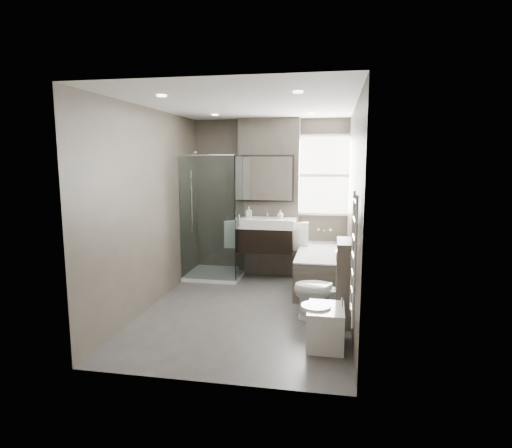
% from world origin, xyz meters
% --- Properties ---
extents(room, '(2.70, 3.90, 2.70)m').
position_xyz_m(room, '(0.00, 0.00, 1.30)').
color(room, '#464340').
rests_on(room, ground).
extents(vanity_pier, '(1.00, 0.25, 2.60)m').
position_xyz_m(vanity_pier, '(0.00, 1.77, 1.30)').
color(vanity_pier, '#4E473D').
rests_on(vanity_pier, ground).
extents(vanity, '(0.95, 0.47, 0.66)m').
position_xyz_m(vanity, '(0.00, 1.43, 0.74)').
color(vanity, black).
rests_on(vanity, vanity_pier).
extents(mirror_cabinet, '(0.86, 0.08, 0.76)m').
position_xyz_m(mirror_cabinet, '(0.00, 1.61, 1.63)').
color(mirror_cabinet, black).
rests_on(mirror_cabinet, vanity_pier).
extents(towel_left, '(0.24, 0.06, 0.44)m').
position_xyz_m(towel_left, '(-0.56, 1.40, 0.72)').
color(towel_left, silver).
rests_on(towel_left, vanity_pier).
extents(towel_right, '(0.24, 0.06, 0.44)m').
position_xyz_m(towel_right, '(0.56, 1.40, 0.72)').
color(towel_right, silver).
rests_on(towel_right, vanity_pier).
extents(shower_enclosure, '(0.90, 0.90, 2.00)m').
position_xyz_m(shower_enclosure, '(-0.75, 1.35, 0.49)').
color(shower_enclosure, white).
rests_on(shower_enclosure, ground).
extents(bathtub, '(0.75, 1.60, 0.57)m').
position_xyz_m(bathtub, '(0.92, 1.10, 0.32)').
color(bathtub, '#4E473D').
rests_on(bathtub, ground).
extents(window, '(0.98, 0.06, 1.33)m').
position_xyz_m(window, '(0.90, 1.88, 1.68)').
color(window, white).
rests_on(window, room).
extents(toilet, '(0.80, 0.56, 0.75)m').
position_xyz_m(toilet, '(0.97, -0.24, 0.37)').
color(toilet, white).
rests_on(toilet, ground).
extents(cistern_box, '(0.19, 0.55, 1.00)m').
position_xyz_m(cistern_box, '(1.21, -0.25, 0.50)').
color(cistern_box, '#4E473D').
rests_on(cistern_box, ground).
extents(bidet, '(0.45, 0.52, 0.54)m').
position_xyz_m(bidet, '(1.01, -0.96, 0.22)').
color(bidet, white).
rests_on(bidet, ground).
extents(towel_radiator, '(0.03, 0.49, 1.10)m').
position_xyz_m(towel_radiator, '(1.25, -1.60, 1.12)').
color(towel_radiator, silver).
rests_on(towel_radiator, room).
extents(soap_bottle_a, '(0.08, 0.08, 0.18)m').
position_xyz_m(soap_bottle_a, '(-0.28, 1.43, 1.09)').
color(soap_bottle_a, white).
rests_on(soap_bottle_a, vanity).
extents(soap_bottle_b, '(0.10, 0.10, 0.13)m').
position_xyz_m(soap_bottle_b, '(0.22, 1.49, 1.07)').
color(soap_bottle_b, white).
rests_on(soap_bottle_b, vanity).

